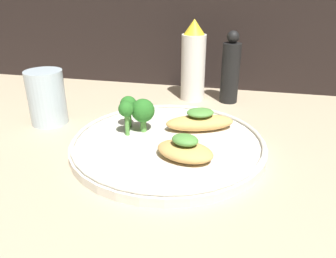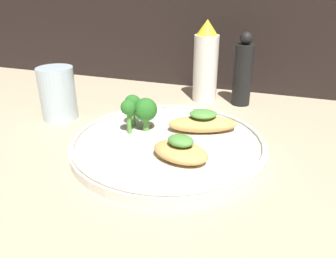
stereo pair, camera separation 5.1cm
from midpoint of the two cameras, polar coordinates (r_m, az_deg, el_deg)
ground_plane at (r=52.57cm, az=2.77°, el=-3.94°), size 180.00×180.00×1.00cm
plate at (r=51.88cm, az=2.81°, el=-2.49°), size 30.60×30.60×2.00cm
grilled_meat_front at (r=46.05cm, az=5.36°, el=-3.81°), size 9.60×7.62×3.59cm
grilled_meat_middle at (r=54.98cm, az=8.72°, el=1.03°), size 12.37×8.20×3.66cm
broccoli_bunch at (r=54.07cm, az=-2.31°, el=3.55°), size 6.26×5.90×5.81cm
sauce_bottle at (r=72.09cm, az=8.88°, el=11.20°), size 5.25×5.25×17.32cm
pepper_grinder at (r=71.49cm, az=14.96°, el=9.44°), size 3.87×3.87×15.23cm
drinking_glass at (r=64.84cm, az=-16.55°, el=5.92°), size 6.71×6.71×9.94cm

